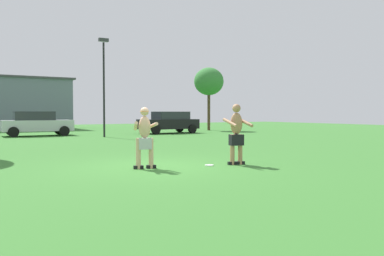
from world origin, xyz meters
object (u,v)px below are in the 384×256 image
at_px(lamp_post, 104,77).
at_px(car_black_far_end, 169,122).
at_px(player_with_cap, 145,135).
at_px(tree_right_field, 209,82).
at_px(frisbee, 209,165).
at_px(player_in_black, 236,132).
at_px(car_silver_mid_lot, 37,123).

bearing_deg(lamp_post, car_black_far_end, 19.30).
relative_size(player_with_cap, car_black_far_end, 0.38).
bearing_deg(tree_right_field, frisbee, -123.60).
bearing_deg(tree_right_field, lamp_post, -157.92).
height_order(player_in_black, car_black_far_end, player_in_black).
distance_m(player_with_cap, lamp_post, 14.56).
xyz_separation_m(player_in_black, lamp_post, (0.94, 14.48, 2.75)).
height_order(player_with_cap, car_black_far_end, player_with_cap).
height_order(frisbee, car_silver_mid_lot, car_silver_mid_lot).
height_order(player_in_black, lamp_post, lamp_post).
bearing_deg(player_with_cap, frisbee, -12.96).
height_order(frisbee, car_black_far_end, car_black_far_end).
xyz_separation_m(player_with_cap, frisbee, (1.81, -0.42, -0.89)).
bearing_deg(player_with_cap, player_in_black, -13.59).
xyz_separation_m(frisbee, car_silver_mid_lot, (-1.61, 17.72, 0.81)).
height_order(lamp_post, tree_right_field, lamp_post).
distance_m(car_black_far_end, lamp_post, 6.52).
distance_m(player_in_black, tree_right_field, 22.26).
distance_m(frisbee, tree_right_field, 22.66).
xyz_separation_m(frisbee, car_black_far_end, (7.26, 16.20, 0.81)).
bearing_deg(player_in_black, player_with_cap, 166.41).
bearing_deg(lamp_post, player_with_cap, -104.34).
relative_size(car_silver_mid_lot, lamp_post, 0.72).
relative_size(frisbee, tree_right_field, 0.05).
distance_m(lamp_post, tree_right_field, 11.45).
height_order(car_black_far_end, lamp_post, lamp_post).
relative_size(player_in_black, tree_right_field, 0.33).
distance_m(player_with_cap, car_black_far_end, 18.20).
distance_m(car_silver_mid_lot, lamp_post, 5.59).
height_order(player_in_black, car_silver_mid_lot, player_in_black).
height_order(car_silver_mid_lot, lamp_post, lamp_post).
height_order(frisbee, tree_right_field, tree_right_field).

